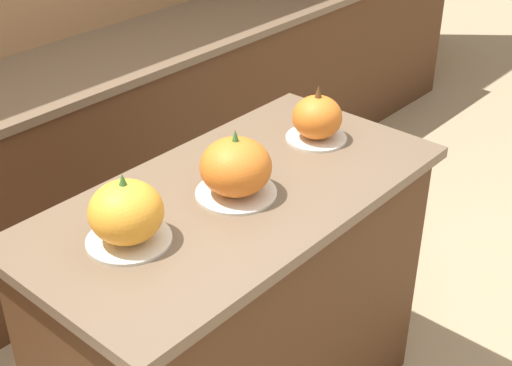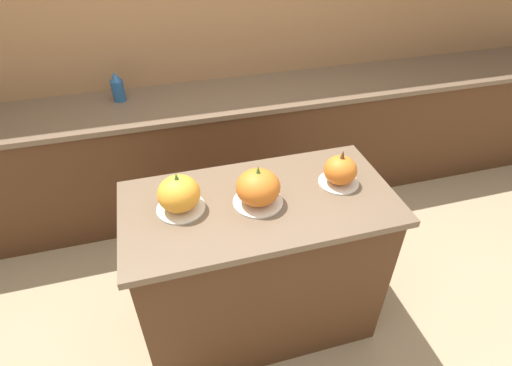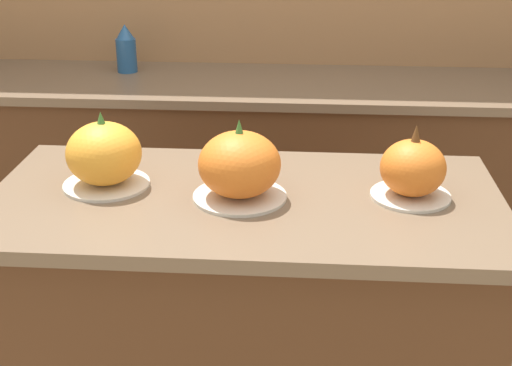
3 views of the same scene
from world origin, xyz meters
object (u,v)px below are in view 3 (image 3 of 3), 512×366
at_px(pumpkin_cake_left, 104,155).
at_px(pumpkin_cake_center, 240,166).
at_px(pumpkin_cake_right, 413,170).
at_px(bottle_tall, 126,49).

distance_m(pumpkin_cake_left, pumpkin_cake_center, 0.35).
height_order(pumpkin_cake_left, pumpkin_cake_center, pumpkin_cake_center).
height_order(pumpkin_cake_left, pumpkin_cake_right, pumpkin_cake_left).
relative_size(pumpkin_cake_center, bottle_tall, 1.15).
bearing_deg(pumpkin_cake_left, bottle_tall, 101.49).
bearing_deg(pumpkin_cake_center, pumpkin_cake_left, 171.77).
xyz_separation_m(pumpkin_cake_left, bottle_tall, (-0.26, 1.29, -0.02)).
bearing_deg(pumpkin_cake_center, bottle_tall, 114.42).
bearing_deg(bottle_tall, pumpkin_cake_left, -78.51).
bearing_deg(pumpkin_cake_left, pumpkin_cake_right, -1.09).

